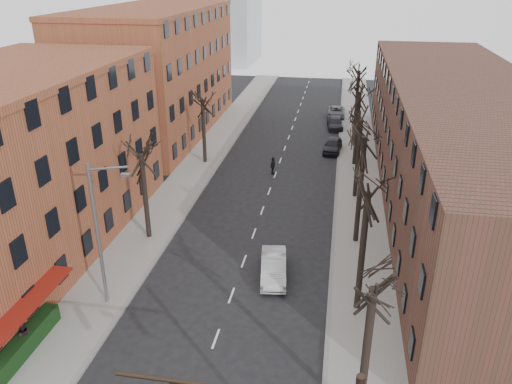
% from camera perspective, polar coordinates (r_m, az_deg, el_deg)
% --- Properties ---
extents(sidewalk_left, '(4.00, 90.00, 0.15)m').
position_cam_1_polar(sidewalk_left, '(53.05, -5.96, 3.81)').
color(sidewalk_left, gray).
rests_on(sidewalk_left, ground).
extents(sidewalk_right, '(4.00, 90.00, 0.15)m').
position_cam_1_polar(sidewalk_right, '(51.26, 11.57, 2.70)').
color(sidewalk_right, gray).
rests_on(sidewalk_right, ground).
extents(building_left_near, '(12.00, 26.00, 12.00)m').
position_cam_1_polar(building_left_near, '(37.47, -26.62, 2.15)').
color(building_left_near, brown).
rests_on(building_left_near, ground).
extents(building_left_far, '(12.00, 28.00, 14.00)m').
position_cam_1_polar(building_left_far, '(61.92, -11.34, 13.10)').
color(building_left_far, brown).
rests_on(building_left_far, ground).
extents(building_right, '(12.00, 50.00, 10.00)m').
position_cam_1_polar(building_right, '(46.01, 22.20, 5.40)').
color(building_right, '#532E26').
rests_on(building_right, ground).
extents(awning_left, '(1.20, 7.00, 0.15)m').
position_cam_1_polar(awning_left, '(30.42, -23.74, -15.57)').
color(awning_left, maroon).
rests_on(awning_left, ground).
extents(hedge, '(0.80, 6.00, 1.00)m').
position_cam_1_polar(hedge, '(29.47, -25.17, -15.69)').
color(hedge, '#163612').
rests_on(hedge, sidewalk_left).
extents(tree_right_b, '(5.20, 5.20, 10.80)m').
position_cam_1_polar(tree_right_b, '(30.97, 11.41, -12.92)').
color(tree_right_b, black).
rests_on(tree_right_b, ground).
extents(tree_right_c, '(5.20, 5.20, 11.60)m').
position_cam_1_polar(tree_right_c, '(37.68, 11.27, -5.62)').
color(tree_right_c, black).
rests_on(tree_right_c, ground).
extents(tree_right_d, '(5.20, 5.20, 10.00)m').
position_cam_1_polar(tree_right_d, '(44.82, 11.18, -0.58)').
color(tree_right_d, black).
rests_on(tree_right_d, ground).
extents(tree_right_e, '(5.20, 5.20, 10.80)m').
position_cam_1_polar(tree_right_e, '(52.21, 11.11, 3.05)').
color(tree_right_e, black).
rests_on(tree_right_e, ground).
extents(tree_right_f, '(5.20, 5.20, 11.60)m').
position_cam_1_polar(tree_right_f, '(59.76, 11.06, 5.77)').
color(tree_right_f, black).
rests_on(tree_right_f, ground).
extents(tree_left_a, '(5.20, 5.20, 9.50)m').
position_cam_1_polar(tree_left_a, '(38.33, -12.08, -5.15)').
color(tree_left_a, black).
rests_on(tree_left_a, ground).
extents(tree_left_b, '(5.20, 5.20, 9.50)m').
position_cam_1_polar(tree_left_b, '(52.07, -5.82, 3.33)').
color(tree_left_b, black).
rests_on(tree_left_b, ground).
extents(streetlight, '(2.45, 0.22, 9.03)m').
position_cam_1_polar(streetlight, '(29.42, -17.42, -4.17)').
color(streetlight, slate).
rests_on(streetlight, ground).
extents(silver_sedan, '(2.19, 4.75, 1.51)m').
position_cam_1_polar(silver_sedan, '(32.69, 2.02, -8.57)').
color(silver_sedan, '#B6B9BE').
rests_on(silver_sedan, ground).
extents(parked_car_near, '(2.22, 4.60, 1.52)m').
position_cam_1_polar(parked_car_near, '(55.44, 8.77, 5.32)').
color(parked_car_near, black).
rests_on(parked_car_near, ground).
extents(parked_car_mid, '(2.24, 4.64, 1.30)m').
position_cam_1_polar(parked_car_mid, '(63.93, 9.01, 7.75)').
color(parked_car_mid, black).
rests_on(parked_car_mid, ground).
extents(parked_car_far, '(2.28, 4.93, 1.37)m').
position_cam_1_polar(parked_car_far, '(69.06, 9.13, 9.01)').
color(parked_car_far, slate).
rests_on(parked_car_far, ground).
extents(pedestrian_b, '(1.03, 1.00, 1.67)m').
position_cam_1_polar(pedestrian_b, '(29.56, -25.04, -14.69)').
color(pedestrian_b, black).
rests_on(pedestrian_b, sidewalk_left).
extents(pedestrian_crossing, '(0.70, 1.11, 1.75)m').
position_cam_1_polar(pedestrian_crossing, '(48.67, 1.94, 3.03)').
color(pedestrian_crossing, black).
rests_on(pedestrian_crossing, ground).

